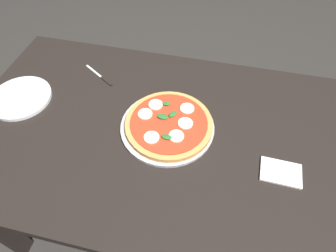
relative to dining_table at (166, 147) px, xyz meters
The scene contains 7 objects.
ground_plane 0.64m from the dining_table, ahead, with size 6.00×6.00×0.00m, color #2D2B28.
dining_table is the anchor object (origin of this frame).
serving_tray 0.10m from the dining_table, 83.26° to the left, with size 0.34×0.34×0.01m, color #B2B2B7.
pizza 0.12m from the dining_table, 76.75° to the left, with size 0.32×0.32×0.03m.
plate_white 0.61m from the dining_table, behind, with size 0.24×0.24×0.01m, color white.
napkin 0.42m from the dining_table, 11.17° to the right, with size 0.13×0.09×0.01m, color white.
knife 0.41m from the dining_table, 146.45° to the left, with size 0.16×0.11×0.01m.
Camera 1 is at (0.15, -0.60, 1.54)m, focal length 30.04 mm.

